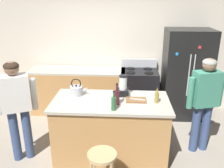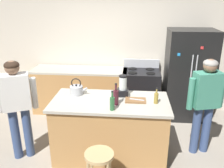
{
  "view_description": "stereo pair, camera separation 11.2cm",
  "coord_description": "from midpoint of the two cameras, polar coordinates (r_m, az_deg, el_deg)",
  "views": [
    {
      "loc": [
        0.21,
        -3.2,
        2.39
      ],
      "look_at": [
        0.0,
        0.3,
        1.1
      ],
      "focal_mm": 38.2,
      "sensor_mm": 36.0,
      "label": 1
    },
    {
      "loc": [
        0.32,
        -3.19,
        2.39
      ],
      "look_at": [
        0.0,
        0.3,
        1.1
      ],
      "focal_mm": 38.2,
      "sensor_mm": 36.0,
      "label": 2
    }
  ],
  "objects": [
    {
      "name": "back_counter_run",
      "position": [
        5.23,
        -8.58,
        -1.55
      ],
      "size": [
        2.0,
        0.64,
        0.95
      ],
      "color": "#B7844C",
      "rests_on": "ground_plane"
    },
    {
      "name": "back_wall",
      "position": [
        5.26,
        0.47,
        8.75
      ],
      "size": [
        8.0,
        0.1,
        2.7
      ],
      "primitive_type": "cube",
      "color": "beige",
      "rests_on": "ground_plane"
    },
    {
      "name": "person_by_sink_right",
      "position": [
        3.91,
        20.55,
        -3.01
      ],
      "size": [
        0.59,
        0.32,
        1.55
      ],
      "color": "#384C7A",
      "rests_on": "ground_plane"
    },
    {
      "name": "refrigerator",
      "position": [
        5.06,
        16.66,
        2.24
      ],
      "size": [
        0.9,
        0.73,
        1.81
      ],
      "color": "black",
      "rests_on": "ground_plane"
    },
    {
      "name": "tea_kettle",
      "position": [
        3.73,
        -9.34,
        -1.49
      ],
      "size": [
        0.28,
        0.2,
        0.27
      ],
      "color": "#B7BABF",
      "rests_on": "kitchen_island"
    },
    {
      "name": "stove_range",
      "position": [
        5.09,
        5.77,
        -1.87
      ],
      "size": [
        0.76,
        0.65,
        1.13
      ],
      "color": "black",
      "rests_on": "ground_plane"
    },
    {
      "name": "bottle_olive_oil",
      "position": [
        3.19,
        -0.6,
        -4.58
      ],
      "size": [
        0.07,
        0.07,
        0.28
      ],
      "color": "#2D6638",
      "rests_on": "kitchen_island"
    },
    {
      "name": "blender_appliance",
      "position": [
        3.65,
        1.78,
        -0.73
      ],
      "size": [
        0.17,
        0.17,
        0.33
      ],
      "color": "black",
      "rests_on": "kitchen_island"
    },
    {
      "name": "kitchen_island",
      "position": [
        3.73,
        -1.15,
        -10.64
      ],
      "size": [
        1.73,
        0.85,
        0.95
      ],
      "color": "#B7844C",
      "rests_on": "ground_plane"
    },
    {
      "name": "cutting_board",
      "position": [
        3.52,
        4.88,
        -3.84
      ],
      "size": [
        0.3,
        0.2,
        0.02
      ],
      "primitive_type": "cube",
      "color": "brown",
      "rests_on": "kitchen_island"
    },
    {
      "name": "bottle_vinegar",
      "position": [
        3.46,
        9.76,
        -3.12
      ],
      "size": [
        0.06,
        0.06,
        0.24
      ],
      "color": "olive",
      "rests_on": "kitchen_island"
    },
    {
      "name": "bottle_wine",
      "position": [
        3.35,
        0.21,
        -3.07
      ],
      "size": [
        0.08,
        0.08,
        0.32
      ],
      "color": "#471923",
      "rests_on": "kitchen_island"
    },
    {
      "name": "chef_knife",
      "position": [
        3.52,
        5.21,
        -3.65
      ],
      "size": [
        0.22,
        0.08,
        0.01
      ],
      "primitive_type": "cube",
      "rotation": [
        0.0,
        0.0,
        -0.22
      ],
      "color": "#B7BABF",
      "rests_on": "cutting_board"
    },
    {
      "name": "ground_plane",
      "position": [
        4.0,
        -1.1,
        -16.54
      ],
      "size": [
        14.0,
        14.0,
        0.0
      ],
      "primitive_type": "plane",
      "color": "#9E9384"
    },
    {
      "name": "person_by_island_left",
      "position": [
        3.75,
        -22.67,
        -4.17
      ],
      "size": [
        0.58,
        0.36,
        1.56
      ],
      "color": "#384C7A",
      "rests_on": "ground_plane"
    },
    {
      "name": "bar_stool",
      "position": [
        3.06,
        -3.46,
        -18.32
      ],
      "size": [
        0.36,
        0.36,
        0.62
      ],
      "color": "tan",
      "rests_on": "ground_plane"
    }
  ]
}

